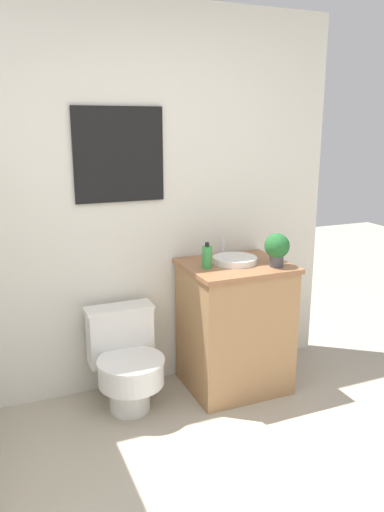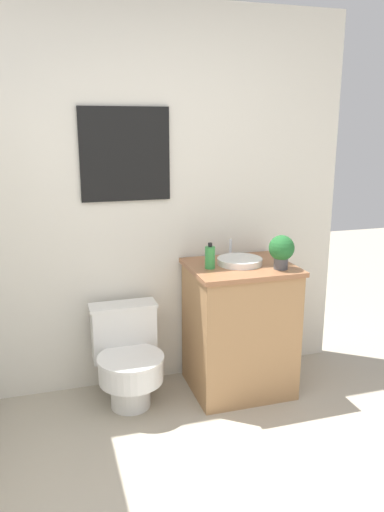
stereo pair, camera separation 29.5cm
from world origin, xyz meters
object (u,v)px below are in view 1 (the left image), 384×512
at_px(soap_bottle, 207,257).
at_px(potted_plant, 277,248).
at_px(sink, 235,260).
at_px(toilet, 126,361).

bearing_deg(soap_bottle, potted_plant, -18.43).
bearing_deg(potted_plant, soap_bottle, 161.57).
distance_m(sink, soap_bottle, 0.23).
distance_m(toilet, potted_plant, 1.19).
relative_size(toilet, sink, 1.90).
distance_m(toilet, sink, 0.95).
bearing_deg(toilet, sink, -0.95).
bearing_deg(sink, toilet, 179.05).
relative_size(toilet, soap_bottle, 3.80).
bearing_deg(toilet, potted_plant, -11.31).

